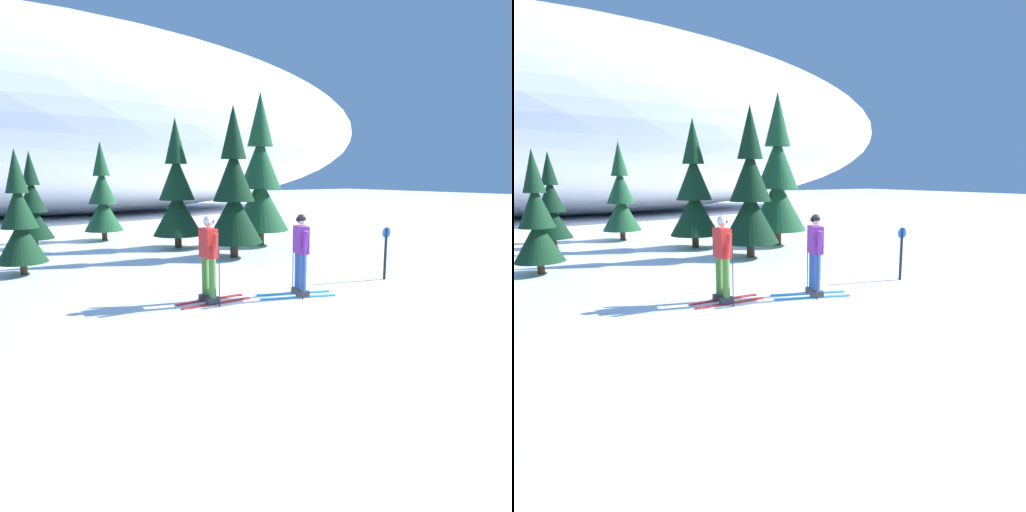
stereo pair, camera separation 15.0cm
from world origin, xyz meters
TOP-DOWN VIEW (x-y plane):
  - ground_plane at (0.00, 0.00)m, footprint 120.00×120.00m
  - skier_purple_jacket at (0.39, 0.62)m, footprint 1.76×1.03m
  - skier_red_jacket at (-1.57, 1.22)m, footprint 1.58×0.81m
  - pine_tree_left at (-4.46, 6.44)m, footprint 1.30×1.30m
  - pine_tree_center_left at (-3.48, 11.28)m, footprint 1.36×1.36m
  - pine_tree_center at (-0.77, 12.00)m, footprint 1.55×1.55m
  - pine_tree_center_right at (0.96, 8.52)m, footprint 1.81×1.81m
  - pine_tree_right at (1.68, 5.67)m, footprint 1.87×1.87m
  - pine_tree_far_right at (3.91, 7.48)m, footprint 2.20×2.20m
  - snow_ridge_background at (0.14, 26.40)m, footprint 50.69×20.11m
  - trail_marker_post at (3.24, 0.71)m, footprint 0.28×0.07m

SIDE VIEW (x-z plane):
  - ground_plane at x=0.00m, z-range 0.00..0.00m
  - trail_marker_post at x=3.24m, z-range 0.10..1.45m
  - skier_purple_jacket at x=0.39m, z-range 0.06..1.88m
  - skier_red_jacket at x=-1.57m, z-range 0.06..1.90m
  - pine_tree_left at x=-4.46m, z-range -0.27..3.08m
  - pine_tree_center_left at x=-3.48m, z-range -0.29..3.23m
  - pine_tree_center at x=-0.77m, z-range -0.33..3.68m
  - pine_tree_center_right at x=0.96m, z-range -0.38..4.29m
  - pine_tree_right at x=1.68m, z-range -0.40..4.44m
  - pine_tree_far_right at x=3.91m, z-range -0.46..5.23m
  - snow_ridge_background at x=0.14m, z-range 0.00..12.55m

